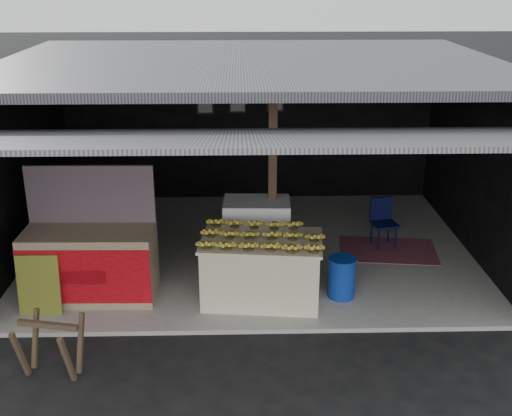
{
  "coord_description": "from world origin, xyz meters",
  "views": [
    {
      "loc": [
        -0.17,
        -6.88,
        4.26
      ],
      "look_at": [
        0.05,
        1.52,
        1.1
      ],
      "focal_mm": 45.0,
      "sensor_mm": 36.0,
      "label": 1
    }
  ],
  "objects_px": {
    "water_barrel": "(342,278)",
    "plastic_chair": "(383,218)",
    "neighbor_stall": "(91,261)",
    "sawhorse": "(50,342)",
    "white_crate": "(257,235)",
    "banana_table": "(261,269)"
  },
  "relations": [
    {
      "from": "banana_table",
      "to": "neighbor_stall",
      "type": "relative_size",
      "value": 0.95
    },
    {
      "from": "plastic_chair",
      "to": "white_crate",
      "type": "bearing_deg",
      "value": -169.97
    },
    {
      "from": "banana_table",
      "to": "neighbor_stall",
      "type": "bearing_deg",
      "value": -177.08
    },
    {
      "from": "white_crate",
      "to": "neighbor_stall",
      "type": "bearing_deg",
      "value": -157.72
    },
    {
      "from": "banana_table",
      "to": "white_crate",
      "type": "relative_size",
      "value": 1.59
    },
    {
      "from": "white_crate",
      "to": "sawhorse",
      "type": "bearing_deg",
      "value": -130.45
    },
    {
      "from": "white_crate",
      "to": "plastic_chair",
      "type": "height_order",
      "value": "white_crate"
    },
    {
      "from": "sawhorse",
      "to": "neighbor_stall",
      "type": "bearing_deg",
      "value": 99.12
    },
    {
      "from": "white_crate",
      "to": "plastic_chair",
      "type": "bearing_deg",
      "value": 23.08
    },
    {
      "from": "sawhorse",
      "to": "water_barrel",
      "type": "bearing_deg",
      "value": 37.26
    },
    {
      "from": "banana_table",
      "to": "water_barrel",
      "type": "relative_size",
      "value": 3.11
    },
    {
      "from": "sawhorse",
      "to": "water_barrel",
      "type": "xyz_separation_m",
      "value": [
        3.45,
        1.63,
        -0.09
      ]
    },
    {
      "from": "white_crate",
      "to": "plastic_chair",
      "type": "xyz_separation_m",
      "value": [
        2.03,
        0.79,
        -0.07
      ]
    },
    {
      "from": "neighbor_stall",
      "to": "plastic_chair",
      "type": "xyz_separation_m",
      "value": [
        4.28,
        1.62,
        -0.07
      ]
    },
    {
      "from": "sawhorse",
      "to": "plastic_chair",
      "type": "xyz_separation_m",
      "value": [
        4.36,
        3.34,
        0.1
      ]
    },
    {
      "from": "white_crate",
      "to": "neighbor_stall",
      "type": "relative_size",
      "value": 0.6
    },
    {
      "from": "sawhorse",
      "to": "water_barrel",
      "type": "height_order",
      "value": "sawhorse"
    },
    {
      "from": "neighbor_stall",
      "to": "plastic_chair",
      "type": "relative_size",
      "value": 2.24
    },
    {
      "from": "neighbor_stall",
      "to": "plastic_chair",
      "type": "distance_m",
      "value": 4.57
    },
    {
      "from": "banana_table",
      "to": "water_barrel",
      "type": "bearing_deg",
      "value": 8.45
    },
    {
      "from": "water_barrel",
      "to": "plastic_chair",
      "type": "distance_m",
      "value": 1.95
    },
    {
      "from": "water_barrel",
      "to": "plastic_chair",
      "type": "relative_size",
      "value": 0.69
    }
  ]
}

